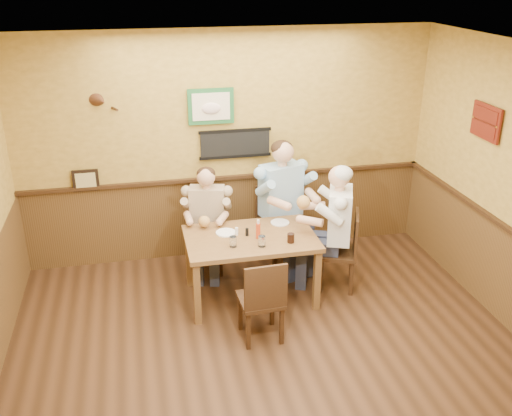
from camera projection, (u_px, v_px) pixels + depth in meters
The scene contains 17 objects.
room at pixel (291, 195), 4.73m from camera, with size 5.02×5.03×2.81m.
dining_table at pixel (251, 244), 6.17m from camera, with size 1.40×0.90×0.75m.
chair_back_left at pixel (208, 239), 6.82m from camera, with size 0.38×0.38×0.83m, color #3B2412, non-canonical shape.
chair_back_right at pixel (280, 226), 6.95m from camera, with size 0.46×0.46×1.00m, color #3B2412, non-canonical shape.
chair_right_end at pixel (337, 250), 6.45m from camera, with size 0.43×0.43×0.92m, color #3B2412, non-canonical shape.
chair_near_side at pixel (261, 298), 5.56m from camera, with size 0.42×0.42×0.90m, color #3B2412, non-canonical shape.
diner_tan_shirt at pixel (208, 225), 6.75m from camera, with size 0.55×0.55×1.19m, color tan, non-canonical shape.
diner_blue_polo at pixel (281, 210), 6.87m from camera, with size 0.66×0.66×1.42m, color #8CB3D2, non-canonical shape.
diner_white_elder at pixel (338, 235), 6.37m from camera, with size 0.61×0.61×1.32m, color silver, non-canonical shape.
water_glass_left at pixel (233, 242), 5.89m from camera, with size 0.08×0.08×0.11m, color white.
water_glass_mid at pixel (262, 241), 5.89m from camera, with size 0.08×0.08×0.12m, color white.
cola_tumbler at pixel (291, 238), 5.98m from camera, with size 0.08×0.08×0.10m, color black.
hot_sauce_bottle at pixel (258, 230), 6.05m from camera, with size 0.05×0.05×0.19m, color red.
salt_shaker at pixel (237, 231), 6.15m from camera, with size 0.03×0.03×0.08m, color silver.
pepper_shaker at pixel (247, 232), 6.13m from camera, with size 0.03×0.03×0.09m, color black.
plate_far_left at pixel (226, 233), 6.20m from camera, with size 0.22×0.22×0.01m, color white.
plate_far_right at pixel (280, 223), 6.44m from camera, with size 0.21×0.21×0.01m, color silver.
Camera 1 is at (-1.09, -4.05, 3.46)m, focal length 40.00 mm.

